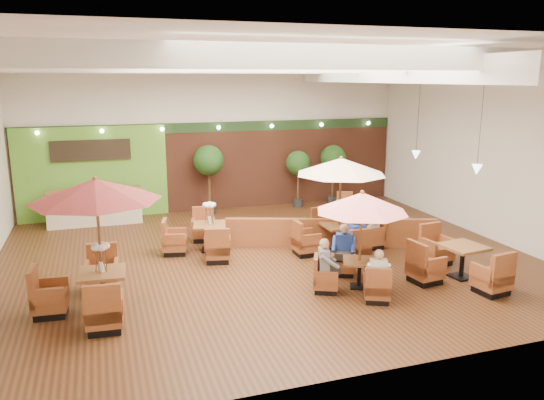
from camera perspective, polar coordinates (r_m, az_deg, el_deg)
name	(u,v)px	position (r m, az deg, el deg)	size (l,w,h in m)	color
room	(262,120)	(14.93, -1.06, 8.57)	(14.04, 14.00, 5.52)	#381E0F
service_counter	(95,207)	(18.59, -18.52, -0.75)	(3.00, 0.75, 1.18)	beige
booth_divider	(331,233)	(15.40, 6.33, -3.54)	(6.08, 0.18, 0.84)	brown
table_0	(94,216)	(11.39, -18.61, -1.68)	(2.74, 2.83, 2.86)	brown
table_1	(359,218)	(12.19, 9.38, -1.90)	(2.28, 2.42, 2.32)	brown
table_2	(340,187)	(14.69, 7.37, 1.35)	(2.65, 2.65, 2.72)	brown
table_3	(201,236)	(15.03, -7.68, -3.85)	(1.90, 2.75, 1.56)	brown
table_4	(452,264)	(13.64, 18.75, -6.51)	(1.95, 2.85, 1.04)	brown
table_5	(356,213)	(18.12, 9.00, -1.41)	(0.99, 2.43, 0.85)	brown
topiary_0	(209,163)	(18.90, -6.83, 3.97)	(1.07, 1.07, 2.48)	black
topiary_1	(298,165)	(19.88, 2.84, 3.76)	(0.92, 0.92, 2.14)	black
topiary_2	(333,160)	(20.41, 6.60, 4.26)	(0.99, 0.99, 2.30)	black
diner_0	(378,269)	(11.79, 11.33, -7.33)	(0.41, 0.39, 0.75)	white
diner_1	(344,245)	(13.19, 7.74, -4.83)	(0.47, 0.46, 0.83)	#24409E
diner_2	(326,260)	(12.12, 5.86, -6.45)	(0.40, 0.44, 0.81)	gray
diner_3	(356,235)	(14.09, 8.98, -3.70)	(0.45, 0.39, 0.84)	#24409E
diner_4	(371,222)	(15.38, 10.60, -2.36)	(0.32, 0.40, 0.82)	white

